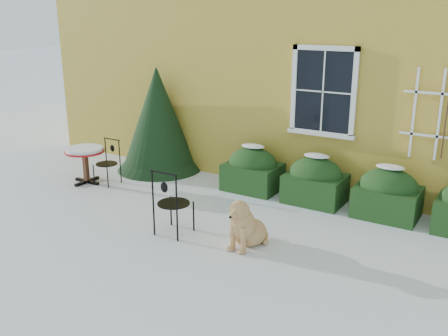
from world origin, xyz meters
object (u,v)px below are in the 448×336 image
Objects in this scene: bistro_table at (85,154)px; patio_chair_far at (108,162)px; patio_chair_near at (172,202)px; dog at (245,227)px; evergreen_shrub at (158,129)px.

patio_chair_far reaches higher than bistro_table.
patio_chair_near is (3.02, -1.07, -0.08)m from bistro_table.
patio_chair_far is (-2.60, 1.28, -0.08)m from patio_chair_near.
patio_chair_far is 3.94m from dog.
evergreen_shrub is at bearing 149.49° from dog.
bistro_table is 0.75× the size of patio_chair_near.
dog is at bearing -16.34° from patio_chair_far.
evergreen_shrub is 2.57× the size of dog.
patio_chair_far is (0.42, 0.21, -0.16)m from bistro_table.
evergreen_shrub is 4.31m from dog.
patio_chair_near reaches higher than dog.
bistro_table is 0.90× the size of dog.
patio_chair_near is 1.23m from dog.
evergreen_shrub is at bearing -49.39° from patio_chair_near.
bistro_table is 4.31m from dog.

